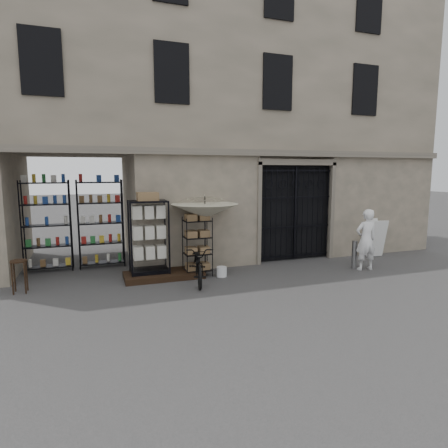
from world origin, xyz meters
name	(u,v)px	position (x,y,z in m)	size (l,w,h in m)	color
ground	(275,285)	(0.00, 0.00, 0.00)	(80.00, 80.00, 0.00)	black
main_building	(220,116)	(0.00, 4.00, 4.50)	(14.00, 4.00, 9.00)	gray
shop_recess	(75,218)	(-4.50, 2.80, 1.50)	(3.00, 1.70, 3.00)	black
shop_shelving	(75,225)	(-4.55, 3.30, 1.25)	(2.70, 0.50, 2.50)	black
iron_gate	(292,212)	(1.75, 2.28, 1.50)	(2.50, 0.21, 3.00)	black
step_platform	(164,275)	(-2.40, 1.55, 0.07)	(2.00, 0.90, 0.15)	black
display_cabinet	(149,241)	(-2.75, 1.62, 0.98)	(0.94, 0.59, 2.01)	black
wire_rack	(197,247)	(-1.51, 1.50, 0.76)	(0.76, 0.61, 1.55)	black
market_umbrella	(205,207)	(-1.29, 1.51, 1.80)	(1.80, 1.82, 2.50)	black
white_bucket	(222,272)	(-0.95, 1.16, 0.13)	(0.27, 0.27, 0.26)	silver
bicycle	(199,282)	(-1.66, 0.87, 0.00)	(0.63, 0.95, 1.80)	black
wooden_stool	(20,276)	(-5.69, 1.45, 0.40)	(0.45, 0.45, 0.75)	black
steel_bollard	(354,255)	(2.87, 0.70, 0.40)	(0.14, 0.14, 0.79)	slate
shopkeeper	(364,270)	(3.05, 0.47, 0.00)	(0.62, 1.70, 0.41)	white
easel_sign	(374,238)	(4.44, 1.72, 0.61)	(0.65, 0.72, 1.18)	silver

